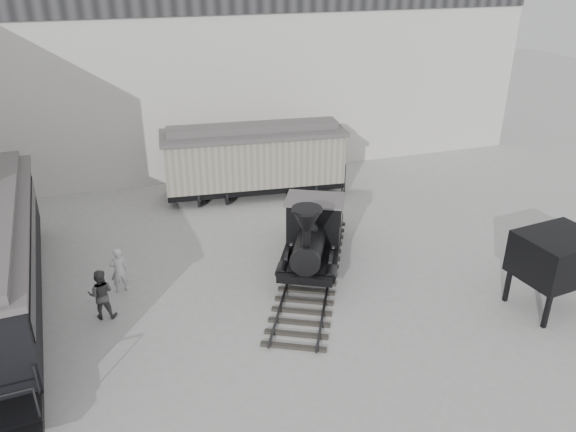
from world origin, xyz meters
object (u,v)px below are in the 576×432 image
object	(u,v)px
visitor_b	(101,294)
coal_hopper	(556,261)
boxcar	(254,158)
locomotive	(313,236)
visitor_a	(119,270)

from	to	relation	value
visitor_b	coal_hopper	xyz separation A→B (m)	(13.90, -3.98, 0.86)
boxcar	locomotive	bearing A→B (deg)	-81.83
visitor_a	coal_hopper	bearing A→B (deg)	146.95
coal_hopper	boxcar	bearing A→B (deg)	112.14
locomotive	coal_hopper	world-z (taller)	locomotive
boxcar	visitor_b	xyz separation A→B (m)	(-7.25, -8.26, -0.99)
locomotive	coal_hopper	bearing A→B (deg)	-10.94
visitor_b	boxcar	bearing A→B (deg)	-119.40
locomotive	visitor_a	bearing A→B (deg)	-156.05
locomotive	visitor_a	xyz separation A→B (m)	(-6.92, 0.39, -0.36)
locomotive	coal_hopper	size ratio (longest dim) A/B	3.42
visitor_a	visitor_b	world-z (taller)	visitor_b
locomotive	visitor_a	size ratio (longest dim) A/B	5.48
boxcar	visitor_a	distance (m)	9.59
boxcar	coal_hopper	bearing A→B (deg)	-55.56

